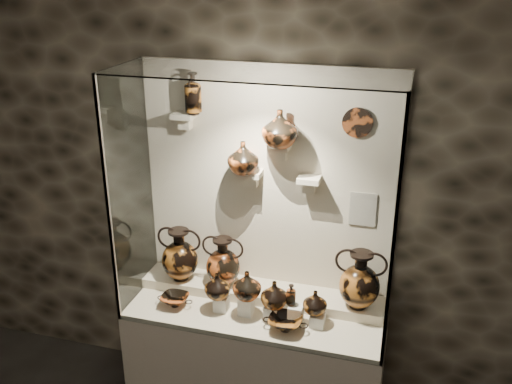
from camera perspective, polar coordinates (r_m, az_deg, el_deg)
wall_back at (r=3.75m, az=1.32°, el=0.70°), size 5.00×0.02×3.20m
plinth at (r=4.10m, az=-0.03°, el=-16.75°), size 1.70×0.60×0.80m
front_tier at (r=3.85m, az=-0.03°, el=-11.95°), size 1.68×0.58×0.03m
rear_tier at (r=3.97m, az=0.68°, el=-10.17°), size 1.70×0.25×0.10m
back_panel at (r=3.75m, az=1.30°, el=0.67°), size 1.70×0.03×1.60m
glass_front at (r=3.21m, az=-1.50°, el=-3.19°), size 1.70×0.01×1.60m
glass_left at (r=3.77m, az=-12.47°, el=0.28°), size 0.01×0.60×1.60m
glass_right at (r=3.35m, az=14.00°, el=-2.73°), size 0.01×0.60×1.60m
glass_top at (r=3.24m, az=-0.04°, el=11.87°), size 1.70×0.60×0.01m
frame_post_left at (r=3.54m, az=-14.56°, el=-1.43°), size 0.02×0.02×1.60m
frame_post_right at (r=3.09m, az=13.60°, el=-4.91°), size 0.02×0.02×1.60m
pedestal_a at (r=3.83m, az=-3.47°, el=-11.02°), size 0.09×0.09×0.10m
pedestal_b at (r=3.78m, az=-0.99°, el=-11.24°), size 0.09×0.09×0.13m
pedestal_c at (r=3.75m, az=1.55°, el=-11.89°), size 0.09×0.09×0.09m
pedestal_d at (r=3.71m, az=4.00°, el=-12.06°), size 0.09×0.09×0.12m
pedestal_e at (r=3.70m, az=6.16°, el=-12.61°), size 0.09×0.09×0.08m
bracket_ul at (r=3.71m, az=-7.24°, el=7.59°), size 0.14×0.12×0.04m
bracket_ca at (r=3.67m, az=-0.49°, el=1.87°), size 0.14×0.12×0.04m
bracket_cb at (r=3.56m, az=2.59°, el=4.57°), size 0.10×0.12×0.04m
bracket_cc at (r=3.59m, az=5.33°, el=1.27°), size 0.14×0.12×0.04m
amphora_left at (r=3.99m, az=-7.62°, el=-6.20°), size 0.36×0.36×0.38m
amphora_mid at (r=3.91m, az=-3.31°, el=-6.96°), size 0.37×0.37×0.35m
amphora_right at (r=3.71m, az=10.35°, el=-8.63°), size 0.38×0.38×0.39m
jug_a at (r=3.75m, az=-3.88°, el=-9.32°), size 0.21×0.21×0.18m
jug_b at (r=3.68m, az=-0.90°, el=-9.29°), size 0.20×0.20×0.19m
jug_c at (r=3.67m, az=1.85°, el=-10.19°), size 0.19×0.19×0.18m
jug_e at (r=3.65m, az=5.93°, el=-10.89°), size 0.17×0.17×0.16m
lekythos_small at (r=3.64m, az=3.54°, el=-10.09°), size 0.09×0.09×0.16m
kylix_left at (r=3.90m, az=-8.10°, el=-10.59°), size 0.25×0.22×0.09m
kylix_right at (r=3.64m, az=2.96°, el=-12.88°), size 0.28×0.24×0.11m
lekythos_tall at (r=3.64m, az=-6.32°, el=9.98°), size 0.15×0.15×0.29m
ovoid_vase_a at (r=3.60m, az=-1.29°, el=3.48°), size 0.25×0.25×0.21m
ovoid_vase_b at (r=3.46m, az=2.40°, el=6.37°), size 0.28×0.28×0.23m
wall_plate at (r=3.48m, az=10.12°, el=6.84°), size 0.18×0.02×0.18m
info_placard at (r=3.67m, az=10.63°, el=-1.70°), size 0.17×0.01×0.22m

